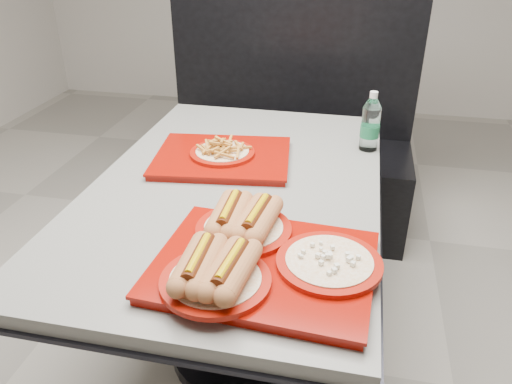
% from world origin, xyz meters
% --- Properties ---
extents(ground, '(6.00, 6.00, 0.00)m').
position_xyz_m(ground, '(0.00, 0.00, 0.00)').
color(ground, gray).
rests_on(ground, ground).
extents(diner_table, '(0.92, 1.42, 0.75)m').
position_xyz_m(diner_table, '(0.00, 0.00, 0.58)').
color(diner_table, black).
rests_on(diner_table, ground).
extents(booth_bench, '(1.30, 0.57, 1.35)m').
position_xyz_m(booth_bench, '(0.00, 1.09, 0.40)').
color(booth_bench, black).
rests_on(booth_bench, ground).
extents(tray_near, '(0.54, 0.47, 0.11)m').
position_xyz_m(tray_near, '(0.16, -0.43, 0.79)').
color(tray_near, '#840B03').
rests_on(tray_near, diner_table).
extents(tray_far, '(0.50, 0.41, 0.09)m').
position_xyz_m(tray_far, '(-0.09, 0.14, 0.78)').
color(tray_far, '#840B03').
rests_on(tray_far, diner_table).
extents(water_bottle, '(0.07, 0.07, 0.22)m').
position_xyz_m(water_bottle, '(0.41, 0.36, 0.84)').
color(water_bottle, silver).
rests_on(water_bottle, diner_table).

